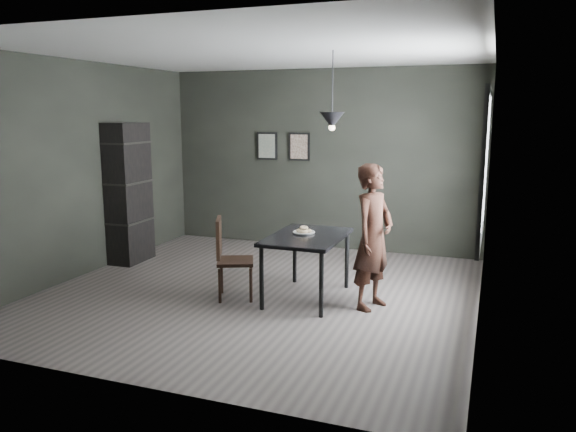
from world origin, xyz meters
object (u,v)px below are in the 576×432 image
(cafe_table, at_px, (307,242))
(pendant_lamp, at_px, (332,120))
(white_plate, at_px, (304,233))
(wood_chair, at_px, (228,253))
(shelf_unit, at_px, (129,193))
(woman, at_px, (373,237))

(cafe_table, height_order, pendant_lamp, pendant_lamp)
(white_plate, xyz_separation_m, wood_chair, (-0.79, -0.40, -0.22))
(wood_chair, xyz_separation_m, pendant_lamp, (1.11, 0.41, 1.51))
(shelf_unit, bearing_deg, white_plate, -13.61)
(wood_chair, bearing_deg, woman, -14.41)
(woman, relative_size, pendant_lamp, 1.85)
(shelf_unit, bearing_deg, wood_chair, -27.56)
(woman, xyz_separation_m, wood_chair, (-1.63, -0.27, -0.26))
(shelf_unit, height_order, pendant_lamp, pendant_lamp)
(cafe_table, relative_size, white_plate, 5.22)
(cafe_table, relative_size, woman, 0.75)
(white_plate, bearing_deg, wood_chair, -153.32)
(woman, bearing_deg, pendant_lamp, 94.31)
(wood_chair, distance_m, shelf_unit, 2.34)
(white_plate, relative_size, shelf_unit, 0.12)
(white_plate, bearing_deg, woman, -8.89)
(cafe_table, height_order, shelf_unit, shelf_unit)
(woman, height_order, shelf_unit, shelf_unit)
(wood_chair, distance_m, pendant_lamp, 1.92)
(white_plate, height_order, woman, woman)
(white_plate, bearing_deg, pendant_lamp, 2.21)
(white_plate, height_order, wood_chair, wood_chair)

